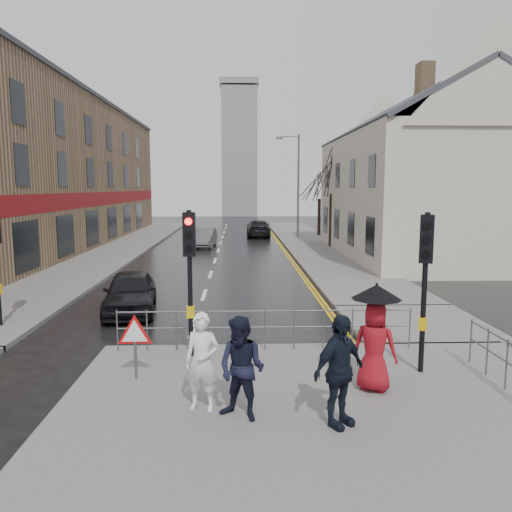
{
  "coord_description": "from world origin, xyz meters",
  "views": [
    {
      "loc": [
        1.32,
        -11.1,
        4.04
      ],
      "look_at": [
        1.86,
        4.23,
        1.93
      ],
      "focal_mm": 35.0,
      "sensor_mm": 36.0,
      "label": 1
    }
  ],
  "objects": [
    {
      "name": "pedestrian_d",
      "position": [
        2.95,
        -3.36,
        1.08
      ],
      "size": [
        1.15,
        1.02,
        1.87
      ],
      "primitive_type": "imported",
      "rotation": [
        0.0,
        0.0,
        0.64
      ],
      "color": "black",
      "rests_on": "near_pavement"
    },
    {
      "name": "building_right_cream",
      "position": [
        12.0,
        18.0,
        4.78
      ],
      "size": [
        9.0,
        16.4,
        10.1
      ],
      "color": "beige",
      "rests_on": "ground"
    },
    {
      "name": "tree_near",
      "position": [
        7.5,
        22.0,
        5.14
      ],
      "size": [
        2.4,
        2.4,
        6.58
      ],
      "color": "black",
      "rests_on": "right_pavement"
    },
    {
      "name": "pedestrian_a",
      "position": [
        0.67,
        -2.66,
        1.01
      ],
      "size": [
        0.71,
        0.55,
        1.74
      ],
      "primitive_type": "imported",
      "rotation": [
        0.0,
        0.0,
        -0.22
      ],
      "color": "white",
      "rests_on": "near_pavement"
    },
    {
      "name": "church_tower",
      "position": [
        1.5,
        62.0,
        9.0
      ],
      "size": [
        5.0,
        5.0,
        18.0
      ],
      "primitive_type": "cube",
      "color": "gray",
      "rests_on": "ground"
    },
    {
      "name": "building_left_terrace",
      "position": [
        -12.0,
        22.0,
        5.0
      ],
      "size": [
        8.0,
        42.0,
        10.0
      ],
      "primitive_type": "cube",
      "color": "#937654",
      "rests_on": "ground"
    },
    {
      "name": "guard_railing_front",
      "position": [
        1.95,
        0.6,
        0.86
      ],
      "size": [
        7.14,
        0.04,
        1.0
      ],
      "color": "#595B5E",
      "rests_on": "near_pavement"
    },
    {
      "name": "left_pavement",
      "position": [
        -6.5,
        23.0,
        0.07
      ],
      "size": [
        4.0,
        44.0,
        0.14
      ],
      "primitive_type": "cube",
      "color": "#605E5B",
      "rests_on": "ground"
    },
    {
      "name": "pavement_bridge_right",
      "position": [
        6.5,
        3.0,
        0.07
      ],
      "size": [
        4.0,
        4.2,
        0.14
      ],
      "primitive_type": "cube",
      "color": "#605E5B",
      "rests_on": "ground"
    },
    {
      "name": "tree_far",
      "position": [
        8.0,
        30.0,
        4.42
      ],
      "size": [
        2.4,
        2.4,
        5.64
      ],
      "color": "black",
      "rests_on": "right_pavement"
    },
    {
      "name": "traffic_signal_near_right",
      "position": [
        5.2,
        -1.0,
        2.46
      ],
      "size": [
        0.34,
        0.33,
        3.4
      ],
      "color": "black",
      "rests_on": "near_pavement"
    },
    {
      "name": "traffic_signal_near_left",
      "position": [
        0.2,
        0.2,
        2.46
      ],
      "size": [
        0.28,
        0.27,
        3.4
      ],
      "color": "black",
      "rests_on": "near_pavement"
    },
    {
      "name": "pedestrian_with_umbrella",
      "position": [
        3.93,
        -1.93,
        1.27
      ],
      "size": [
        1.01,
        0.96,
        2.08
      ],
      "color": "maroon",
      "rests_on": "near_pavement"
    },
    {
      "name": "near_pavement",
      "position": [
        3.0,
        -3.5,
        0.07
      ],
      "size": [
        10.0,
        9.0,
        0.14
      ],
      "primitive_type": "cube",
      "color": "#605E5B",
      "rests_on": "ground"
    },
    {
      "name": "warning_sign",
      "position": [
        -0.8,
        -1.21,
        1.04
      ],
      "size": [
        0.8,
        0.07,
        1.35
      ],
      "color": "#595B5E",
      "rests_on": "near_pavement"
    },
    {
      "name": "right_pavement",
      "position": [
        6.5,
        25.0,
        0.07
      ],
      "size": [
        4.0,
        40.0,
        0.14
      ],
      "primitive_type": "cube",
      "color": "#605E5B",
      "rests_on": "ground"
    },
    {
      "name": "car_parked",
      "position": [
        -2.22,
        4.96,
        0.67
      ],
      "size": [
        2.05,
        4.08,
        1.33
      ],
      "primitive_type": "imported",
      "rotation": [
        0.0,
        0.0,
        0.13
      ],
      "color": "black",
      "rests_on": "ground"
    },
    {
      "name": "car_far",
      "position": [
        2.96,
        30.08,
        0.69
      ],
      "size": [
        1.99,
        4.8,
        1.39
      ],
      "primitive_type": "imported",
      "rotation": [
        0.0,
        0.0,
        3.13
      ],
      "color": "black",
      "rests_on": "ground"
    },
    {
      "name": "ground",
      "position": [
        0.0,
        0.0,
        0.0
      ],
      "size": [
        120.0,
        120.0,
        0.0
      ],
      "primitive_type": "plane",
      "color": "black",
      "rests_on": "ground"
    },
    {
      "name": "car_mid",
      "position": [
        -1.06,
        22.93,
        0.66
      ],
      "size": [
        1.7,
        4.11,
        1.33
      ],
      "primitive_type": "imported",
      "rotation": [
        0.0,
        0.0,
        -0.07
      ],
      "color": "#515357",
      "rests_on": "ground"
    },
    {
      "name": "street_lamp",
      "position": [
        5.82,
        28.0,
        4.71
      ],
      "size": [
        1.83,
        0.25,
        8.0
      ],
      "color": "#595B5E",
      "rests_on": "right_pavement"
    },
    {
      "name": "pedestrian_b",
      "position": [
        1.36,
        -3.06,
        1.02
      ],
      "size": [
        1.08,
        1.0,
        1.77
      ],
      "primitive_type": "imported",
      "rotation": [
        0.0,
        0.0,
        -0.51
      ],
      "color": "black",
      "rests_on": "near_pavement"
    }
  ]
}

